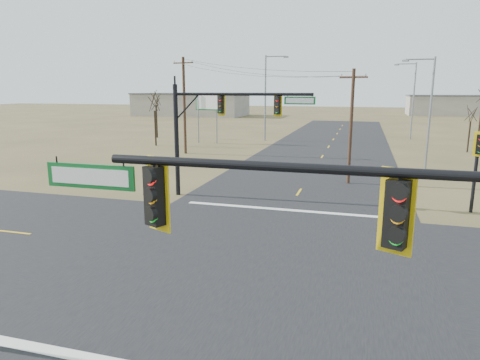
# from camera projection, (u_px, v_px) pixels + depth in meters

# --- Properties ---
(ground) EXTENTS (320.00, 320.00, 0.00)m
(ground) POSITION_uv_depth(u_px,v_px,m) (255.00, 260.00, 17.29)
(ground) COLOR brown
(ground) RESTS_ON ground
(road_ew) EXTENTS (160.00, 14.00, 0.02)m
(road_ew) POSITION_uv_depth(u_px,v_px,m) (255.00, 259.00, 17.29)
(road_ew) COLOR black
(road_ew) RESTS_ON ground
(road_ns) EXTENTS (14.00, 160.00, 0.02)m
(road_ns) POSITION_uv_depth(u_px,v_px,m) (255.00, 259.00, 17.29)
(road_ns) COLOR black
(road_ns) RESTS_ON ground
(stop_bar_far) EXTENTS (12.00, 0.40, 0.01)m
(stop_bar_far) POSITION_uv_depth(u_px,v_px,m) (287.00, 210.00, 24.33)
(stop_bar_far) COLOR silver
(stop_bar_far) RESTS_ON road_ns
(mast_arm_near) EXTENTS (10.32, 0.59, 6.15)m
(mast_arm_near) POSITION_uv_depth(u_px,v_px,m) (391.00, 241.00, 6.51)
(mast_arm_near) COLOR black
(mast_arm_near) RESTS_ON ground
(mast_arm_far) EXTENTS (8.84, 0.56, 7.07)m
(mast_arm_far) POSITION_uv_depth(u_px,v_px,m) (221.00, 117.00, 26.13)
(mast_arm_far) COLOR black
(mast_arm_far) RESTS_ON ground
(pedestal_signal_ne) EXTENTS (0.65, 0.56, 4.55)m
(pedestal_signal_ne) POSITION_uv_depth(u_px,v_px,m) (478.00, 154.00, 23.18)
(pedestal_signal_ne) COLOR black
(pedestal_signal_ne) RESTS_ON ground
(utility_pole_near) EXTENTS (1.95, 0.70, 8.17)m
(utility_pole_near) POSITION_uv_depth(u_px,v_px,m) (351.00, 125.00, 30.45)
(utility_pole_near) COLOR #412A1C
(utility_pole_near) RESTS_ON ground
(utility_pole_far) EXTENTS (2.42, 0.66, 10.03)m
(utility_pole_far) POSITION_uv_depth(u_px,v_px,m) (184.00, 104.00, 44.92)
(utility_pole_far) COLOR #412A1C
(utility_pole_far) RESTS_ON ground
(highway_sign) EXTENTS (3.28, 0.69, 6.23)m
(highway_sign) POSITION_uv_depth(u_px,v_px,m) (207.00, 108.00, 54.03)
(highway_sign) COLOR gray
(highway_sign) RESTS_ON ground
(streetlight_a) EXTENTS (2.63, 0.43, 9.38)m
(streetlight_a) POSITION_uv_depth(u_px,v_px,m) (428.00, 108.00, 35.71)
(streetlight_a) COLOR gray
(streetlight_a) RESTS_ON ground
(streetlight_b) EXTENTS (2.89, 0.44, 10.31)m
(streetlight_b) POSITION_uv_depth(u_px,v_px,m) (412.00, 97.00, 58.04)
(streetlight_b) COLOR gray
(streetlight_b) RESTS_ON ground
(streetlight_c) EXTENTS (3.09, 0.31, 11.11)m
(streetlight_c) POSITION_uv_depth(u_px,v_px,m) (267.00, 93.00, 56.20)
(streetlight_c) COLOR gray
(streetlight_c) RESTS_ON ground
(bare_tree_a) EXTENTS (2.91, 2.91, 6.62)m
(bare_tree_a) POSITION_uv_depth(u_px,v_px,m) (154.00, 102.00, 51.34)
(bare_tree_a) COLOR black
(bare_tree_a) RESTS_ON ground
(bare_tree_b) EXTENTS (3.19, 3.19, 7.04)m
(bare_tree_b) POSITION_uv_depth(u_px,v_px,m) (156.00, 98.00, 59.95)
(bare_tree_b) COLOR black
(bare_tree_b) RESTS_ON ground
(bare_tree_c) EXTENTS (2.75, 2.75, 5.39)m
(bare_tree_c) POSITION_uv_depth(u_px,v_px,m) (471.00, 113.00, 45.98)
(bare_tree_c) COLOR black
(bare_tree_c) RESTS_ON ground
(warehouse_left) EXTENTS (28.00, 14.00, 5.50)m
(warehouse_left) POSITION_uv_depth(u_px,v_px,m) (191.00, 105.00, 112.15)
(warehouse_left) COLOR #9D978B
(warehouse_left) RESTS_ON ground
(warehouse_mid) EXTENTS (20.00, 12.00, 5.00)m
(warehouse_mid) POSITION_uv_depth(u_px,v_px,m) (448.00, 106.00, 113.36)
(warehouse_mid) COLOR #9D978B
(warehouse_mid) RESTS_ON ground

